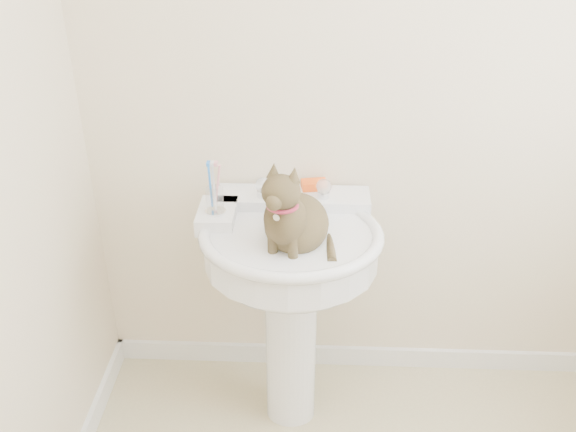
# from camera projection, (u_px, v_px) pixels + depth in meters

# --- Properties ---
(wall_back) EXTENTS (2.20, 0.00, 2.50)m
(wall_back) POSITION_uv_depth(u_px,v_px,m) (394.00, 84.00, 2.17)
(wall_back) COLOR beige
(wall_back) RESTS_ON ground
(baseboard_back) EXTENTS (2.20, 0.02, 0.09)m
(baseboard_back) POSITION_uv_depth(u_px,v_px,m) (372.00, 356.00, 2.76)
(baseboard_back) COLOR white
(baseboard_back) RESTS_ON floor
(pedestal_sink) EXTENTS (0.63, 0.62, 0.87)m
(pedestal_sink) POSITION_uv_depth(u_px,v_px,m) (290.00, 269.00, 2.21)
(pedestal_sink) COLOR white
(pedestal_sink) RESTS_ON floor
(faucet) EXTENTS (0.28, 0.12, 0.14)m
(faucet) POSITION_uv_depth(u_px,v_px,m) (293.00, 189.00, 2.23)
(faucet) COLOR silver
(faucet) RESTS_ON pedestal_sink
(soap_bar) EXTENTS (0.10, 0.07, 0.03)m
(soap_bar) POSITION_uv_depth(u_px,v_px,m) (314.00, 185.00, 2.32)
(soap_bar) COLOR #E65114
(soap_bar) RESTS_ON pedestal_sink
(toothbrush_cup) EXTENTS (0.07, 0.07, 0.19)m
(toothbrush_cup) POSITION_uv_depth(u_px,v_px,m) (215.00, 200.00, 2.15)
(toothbrush_cup) COLOR silver
(toothbrush_cup) RESTS_ON pedestal_sink
(cat) EXTENTS (0.23, 0.29, 0.43)m
(cat) POSITION_uv_depth(u_px,v_px,m) (294.00, 220.00, 2.04)
(cat) COLOR brown
(cat) RESTS_ON pedestal_sink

